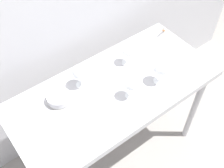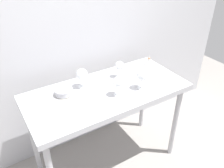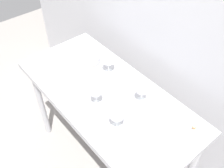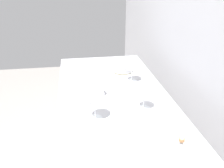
# 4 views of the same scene
# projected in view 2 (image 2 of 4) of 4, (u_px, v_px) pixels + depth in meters

# --- Properties ---
(ground_plane) EXTENTS (6.00, 6.00, 0.00)m
(ground_plane) POSITION_uv_depth(u_px,v_px,m) (108.00, 160.00, 2.49)
(ground_plane) COLOR gray
(back_wall) EXTENTS (3.80, 0.04, 2.60)m
(back_wall) POSITION_uv_depth(u_px,v_px,m) (79.00, 28.00, 2.15)
(back_wall) COLOR #BABABF
(back_wall) RESTS_ON ground_plane
(steel_counter) EXTENTS (1.40, 0.65, 0.90)m
(steel_counter) POSITION_uv_depth(u_px,v_px,m) (107.00, 100.00, 2.06)
(steel_counter) COLOR #B1B1B6
(steel_counter) RESTS_ON ground_plane
(wine_glass_near_right) EXTENTS (0.10, 0.10, 0.18)m
(wine_glass_near_right) POSITION_uv_depth(u_px,v_px,m) (142.00, 76.00, 1.96)
(wine_glass_near_right) COLOR white
(wine_glass_near_right) RESTS_ON steel_counter
(wine_glass_far_left) EXTENTS (0.10, 0.10, 0.18)m
(wine_glass_far_left) POSITION_uv_depth(u_px,v_px,m) (82.00, 75.00, 1.98)
(wine_glass_far_left) COLOR white
(wine_glass_far_left) RESTS_ON steel_counter
(wine_glass_far_right) EXTENTS (0.08, 0.08, 0.16)m
(wine_glass_far_right) POSITION_uv_depth(u_px,v_px,m) (120.00, 66.00, 2.13)
(wine_glass_far_right) COLOR white
(wine_glass_far_right) RESTS_ON steel_counter
(wine_glass_near_center) EXTENTS (0.09, 0.09, 0.17)m
(wine_glass_near_center) POSITION_uv_depth(u_px,v_px,m) (118.00, 83.00, 1.88)
(wine_glass_near_center) COLOR white
(wine_glass_near_center) RESTS_ON steel_counter
(tasting_sheet_upper) EXTENTS (0.31, 0.33, 0.00)m
(tasting_sheet_upper) POSITION_uv_depth(u_px,v_px,m) (91.00, 98.00, 1.90)
(tasting_sheet_upper) COLOR white
(tasting_sheet_upper) RESTS_ON steel_counter
(tasting_bowl) EXTENTS (0.15, 0.15, 0.06)m
(tasting_bowl) POSITION_uv_depth(u_px,v_px,m) (64.00, 91.00, 1.93)
(tasting_bowl) COLOR #DBCC66
(tasting_bowl) RESTS_ON steel_counter
(decanter_funnel) EXTENTS (0.10, 0.10, 0.12)m
(decanter_funnel) POSITION_uv_depth(u_px,v_px,m) (149.00, 62.00, 2.37)
(decanter_funnel) COLOR beige
(decanter_funnel) RESTS_ON steel_counter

